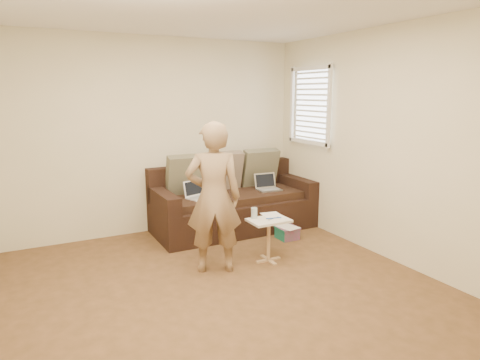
# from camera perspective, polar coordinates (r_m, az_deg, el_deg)

# --- Properties ---
(floor) EXTENTS (4.50, 4.50, 0.00)m
(floor) POSITION_cam_1_polar(r_m,az_deg,el_deg) (4.14, -0.94, -15.27)
(floor) COLOR #4D381C
(floor) RESTS_ON ground
(ceiling) EXTENTS (4.50, 4.50, 0.00)m
(ceiling) POSITION_cam_1_polar(r_m,az_deg,el_deg) (3.76, -1.09, 22.80)
(ceiling) COLOR white
(ceiling) RESTS_ON wall_back
(wall_back) EXTENTS (4.00, 0.00, 4.00)m
(wall_back) POSITION_cam_1_polar(r_m,az_deg,el_deg) (5.82, -10.97, 5.79)
(wall_back) COLOR beige
(wall_back) RESTS_ON ground
(wall_front) EXTENTS (4.00, 0.00, 4.00)m
(wall_front) POSITION_cam_1_polar(r_m,az_deg,el_deg) (2.03, 28.70, -6.20)
(wall_front) COLOR beige
(wall_front) RESTS_ON ground
(wall_right) EXTENTS (0.00, 4.50, 4.50)m
(wall_right) POSITION_cam_1_polar(r_m,az_deg,el_deg) (4.95, 20.27, 4.29)
(wall_right) COLOR beige
(wall_right) RESTS_ON ground
(window_blinds) EXTENTS (0.12, 0.88, 1.08)m
(window_blinds) POSITION_cam_1_polar(r_m,az_deg,el_deg) (6.00, 9.49, 9.85)
(window_blinds) COLOR white
(window_blinds) RESTS_ON wall_right
(sofa) EXTENTS (2.20, 0.95, 0.85)m
(sofa) POSITION_cam_1_polar(r_m,az_deg,el_deg) (5.86, -0.82, -2.65)
(sofa) COLOR black
(sofa) RESTS_ON ground
(pillow_left) EXTENTS (0.55, 0.29, 0.57)m
(pillow_left) POSITION_cam_1_polar(r_m,az_deg,el_deg) (5.75, -7.17, 0.70)
(pillow_left) COLOR brown
(pillow_left) RESTS_ON sofa
(pillow_mid) EXTENTS (0.55, 0.27, 0.57)m
(pillow_mid) POSITION_cam_1_polar(r_m,az_deg,el_deg) (5.97, -2.29, 1.20)
(pillow_mid) COLOR brown
(pillow_mid) RESTS_ON sofa
(pillow_right) EXTENTS (0.55, 0.28, 0.57)m
(pillow_right) POSITION_cam_1_polar(r_m,az_deg,el_deg) (6.25, 2.66, 1.67)
(pillow_right) COLOR brown
(pillow_right) RESTS_ON sofa
(laptop_silver) EXTENTS (0.34, 0.26, 0.22)m
(laptop_silver) POSITION_cam_1_polar(r_m,az_deg,el_deg) (6.00, 3.96, -1.40)
(laptop_silver) COLOR #B7BABC
(laptop_silver) RESTS_ON sofa
(laptop_white) EXTENTS (0.37, 0.32, 0.23)m
(laptop_white) POSITION_cam_1_polar(r_m,az_deg,el_deg) (5.57, -5.45, -2.45)
(laptop_white) COLOR white
(laptop_white) RESTS_ON sofa
(person) EXTENTS (0.69, 0.58, 1.60)m
(person) POSITION_cam_1_polar(r_m,az_deg,el_deg) (4.42, -3.57, -2.38)
(person) COLOR olive
(person) RESTS_ON ground
(side_table) EXTENTS (0.45, 0.31, 0.49)m
(side_table) POSITION_cam_1_polar(r_m,az_deg,el_deg) (4.83, 3.87, -8.08)
(side_table) COLOR silver
(side_table) RESTS_ON ground
(drinking_glass) EXTENTS (0.07, 0.07, 0.12)m
(drinking_glass) POSITION_cam_1_polar(r_m,az_deg,el_deg) (4.76, 1.92, -4.47)
(drinking_glass) COLOR silver
(drinking_glass) RESTS_ON side_table
(scissors) EXTENTS (0.20, 0.16, 0.02)m
(scissors) POSITION_cam_1_polar(r_m,az_deg,el_deg) (4.76, 4.55, -5.15)
(scissors) COLOR silver
(scissors) RESTS_ON side_table
(paper_on_table) EXTENTS (0.25, 0.33, 0.00)m
(paper_on_table) POSITION_cam_1_polar(r_m,az_deg,el_deg) (4.88, 4.46, -4.82)
(paper_on_table) COLOR white
(paper_on_table) RESTS_ON side_table
(striped_box) EXTENTS (0.26, 0.26, 0.16)m
(striped_box) POSITION_cam_1_polar(r_m,az_deg,el_deg) (5.61, 6.38, -7.05)
(striped_box) COLOR #BC1C70
(striped_box) RESTS_ON ground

